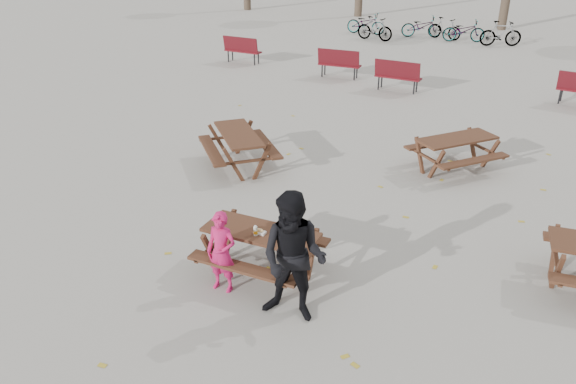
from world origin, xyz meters
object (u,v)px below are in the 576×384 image
at_px(child, 222,252).
at_px(soda_bottle, 255,231).
at_px(food_tray, 260,232).
at_px(main_picnic_table, 261,241).
at_px(adult, 294,258).
at_px(picnic_table_far, 455,154).
at_px(picnic_table_north, 239,150).

bearing_deg(child, soda_bottle, 52.84).
height_order(food_tray, child, child).
relative_size(main_picnic_table, child, 1.38).
bearing_deg(food_tray, soda_bottle, -113.29).
distance_m(soda_bottle, adult, 1.12).
xyz_separation_m(food_tray, soda_bottle, (-0.03, -0.08, 0.05)).
relative_size(adult, picnic_table_far, 1.09).
distance_m(food_tray, picnic_table_north, 4.45).
relative_size(picnic_table_north, picnic_table_far, 1.06).
height_order(main_picnic_table, food_tray, food_tray).
xyz_separation_m(main_picnic_table, picnic_table_north, (-2.44, 3.60, -0.18)).
height_order(main_picnic_table, picnic_table_far, main_picnic_table).
relative_size(food_tray, soda_bottle, 1.06).
xyz_separation_m(soda_bottle, picnic_table_far, (2.04, 5.63, -0.46)).
bearing_deg(soda_bottle, picnic_table_far, 70.06).
height_order(food_tray, soda_bottle, soda_bottle).
xyz_separation_m(food_tray, picnic_table_north, (-2.47, 3.68, -0.39)).
bearing_deg(food_tray, main_picnic_table, 108.54).
bearing_deg(child, food_tray, 54.32).
height_order(main_picnic_table, child, child).
xyz_separation_m(soda_bottle, adult, (0.92, -0.62, 0.13)).
distance_m(picnic_table_north, picnic_table_far, 4.85).
bearing_deg(main_picnic_table, child, -118.05).
relative_size(soda_bottle, picnic_table_far, 0.10).
relative_size(adult, picnic_table_north, 1.03).
height_order(soda_bottle, picnic_table_far, soda_bottle).
xyz_separation_m(soda_bottle, picnic_table_north, (-2.43, 3.76, -0.44)).
relative_size(child, adult, 0.67).
xyz_separation_m(picnic_table_north, picnic_table_far, (4.48, 1.87, -0.02)).
distance_m(soda_bottle, picnic_table_north, 4.50).
relative_size(food_tray, adult, 0.09).
height_order(food_tray, adult, adult).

